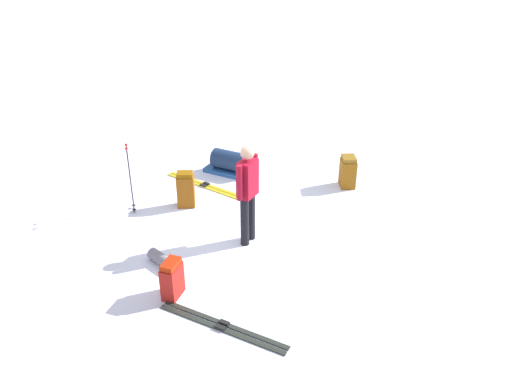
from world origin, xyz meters
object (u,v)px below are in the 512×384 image
backpack_bright (186,190)px  ski_pair_near (205,185)px  skier_standing (248,190)px  gear_sled (231,163)px  ski_pair_far (222,326)px  sleeping_mat_rolled (163,260)px  backpack_small_spare (172,279)px  ski_poles_planted_near (130,175)px  backpack_large_dark (348,172)px

backpack_bright → ski_pair_near: bearing=-16.1°
skier_standing → gear_sled: 2.69m
ski_pair_far → sleeping_mat_rolled: (1.33, 1.05, 0.08)m
backpack_small_spare → ski_poles_planted_near: (2.36, 1.16, 0.43)m
ski_poles_planted_near → gear_sled: 2.35m
ski_pair_far → backpack_bright: bearing=17.1°
ski_pair_far → ski_poles_planted_near: bearing=32.7°
ski_pair_near → sleeping_mat_rolled: 2.68m
gear_sled → ski_pair_far: bearing=-176.6°
ski_pair_near → ski_poles_planted_near: 1.70m
skier_standing → gear_sled: size_ratio=1.44×
backpack_bright → gear_sled: 1.57m
backpack_large_dark → ski_poles_planted_near: bearing=105.9°
ski_pair_far → ski_pair_near: bearing=10.6°
backpack_large_dark → gear_sled: (0.48, 2.35, -0.09)m
ski_pair_far → backpack_small_spare: size_ratio=3.06×
ski_poles_planted_near → gear_sled: size_ratio=1.08×
ski_poles_planted_near → sleeping_mat_rolled: ski_poles_planted_near is taller
ski_poles_planted_near → sleeping_mat_rolled: bearing=-152.3°
skier_standing → ski_pair_near: skier_standing is taller
ski_pair_far → ski_poles_planted_near: size_ratio=1.38×
skier_standing → backpack_small_spare: bearing=145.8°
backpack_large_dark → backpack_small_spare: size_ratio=1.10×
ski_poles_planted_near → sleeping_mat_rolled: size_ratio=2.33×
backpack_bright → backpack_small_spare: (-2.57, -0.22, -0.05)m
backpack_small_spare → sleeping_mat_rolled: size_ratio=1.05×
backpack_small_spare → gear_sled: backpack_small_spare is taller
backpack_large_dark → backpack_small_spare: 4.50m
ski_pair_far → ski_poles_planted_near: (2.97, 1.91, 0.70)m
sleeping_mat_rolled → ski_poles_planted_near: bearing=27.7°
skier_standing → gear_sled: skier_standing is taller
ski_pair_near → ski_pair_far: bearing=-169.4°
backpack_bright → sleeping_mat_rolled: (-1.85, 0.07, -0.24)m
backpack_small_spare → ski_pair_far: bearing=-129.0°
ski_pair_far → skier_standing: bearing=-6.2°
skier_standing → ski_poles_planted_near: size_ratio=1.33×
backpack_bright → ski_poles_planted_near: 1.03m
skier_standing → ski_pair_far: 2.27m
backpack_small_spare → ski_poles_planted_near: 2.66m
backpack_large_dark → sleeping_mat_rolled: backpack_large_dark is taller
ski_pair_near → backpack_bright: (-0.81, 0.23, 0.32)m
skier_standing → gear_sled: (2.54, 0.50, -0.73)m
skier_standing → ski_pair_near: bearing=26.5°
skier_standing → backpack_small_spare: skier_standing is taller
ski_poles_planted_near → sleeping_mat_rolled: 1.96m
ski_poles_planted_near → gear_sled: bearing=-45.3°
backpack_large_dark → backpack_small_spare: bearing=141.1°
backpack_small_spare → sleeping_mat_rolled: 0.80m
backpack_large_dark → ski_pair_near: bearing=92.4°
ski_pair_far → gear_sled: 4.60m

